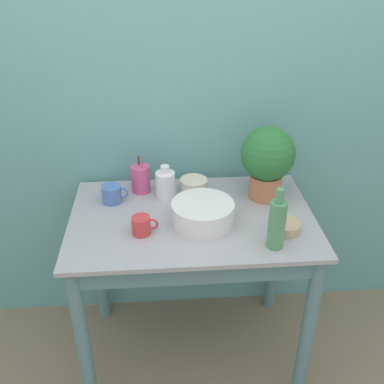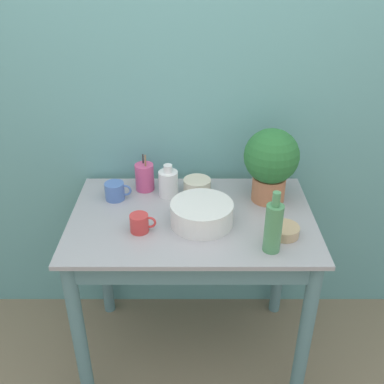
{
  "view_description": "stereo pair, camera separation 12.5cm",
  "coord_description": "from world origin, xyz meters",
  "views": [
    {
      "loc": [
        -0.12,
        -1.29,
        1.9
      ],
      "look_at": [
        0.0,
        0.34,
        0.96
      ],
      "focal_mm": 42.0,
      "sensor_mm": 36.0,
      "label": 1
    },
    {
      "loc": [
        0.0,
        -1.29,
        1.9
      ],
      "look_at": [
        0.0,
        0.34,
        0.96
      ],
      "focal_mm": 42.0,
      "sensor_mm": 36.0,
      "label": 2
    }
  ],
  "objects": [
    {
      "name": "mug_blue",
      "position": [
        -0.35,
        0.49,
        0.88
      ],
      "size": [
        0.12,
        0.09,
        0.08
      ],
      "color": "#4C70B7",
      "rests_on": "counter_table"
    },
    {
      "name": "potted_plant",
      "position": [
        0.35,
        0.49,
        1.03
      ],
      "size": [
        0.24,
        0.24,
        0.34
      ],
      "color": "#B7704C",
      "rests_on": "counter_table"
    },
    {
      "name": "mug_red",
      "position": [
        -0.21,
        0.23,
        0.87
      ],
      "size": [
        0.11,
        0.08,
        0.08
      ],
      "color": "#C63838",
      "rests_on": "counter_table"
    },
    {
      "name": "bowl_wash_large",
      "position": [
        0.04,
        0.29,
        0.88
      ],
      "size": [
        0.26,
        0.26,
        0.1
      ],
      "color": "silver",
      "rests_on": "counter_table"
    },
    {
      "name": "bowl_small_tan",
      "position": [
        0.37,
        0.2,
        0.86
      ],
      "size": [
        0.12,
        0.12,
        0.04
      ],
      "color": "tan",
      "rests_on": "counter_table"
    },
    {
      "name": "bottle_tall",
      "position": [
        0.31,
        0.1,
        0.94
      ],
      "size": [
        0.07,
        0.07,
        0.26
      ],
      "color": "#4C8C59",
      "rests_on": "counter_table"
    },
    {
      "name": "bottle_short",
      "position": [
        -0.11,
        0.52,
        0.9
      ],
      "size": [
        0.09,
        0.09,
        0.16
      ],
      "color": "white",
      "rests_on": "counter_table"
    },
    {
      "name": "bowl_small_cream",
      "position": [
        0.02,
        0.56,
        0.87
      ],
      "size": [
        0.13,
        0.13,
        0.06
      ],
      "color": "beige",
      "rests_on": "counter_table"
    },
    {
      "name": "utensil_cup",
      "position": [
        -0.22,
        0.58,
        0.9
      ],
      "size": [
        0.09,
        0.09,
        0.18
      ],
      "color": "#CC4C7F",
      "rests_on": "counter_table"
    },
    {
      "name": "counter_table",
      "position": [
        0.0,
        0.32,
        0.65
      ],
      "size": [
        1.06,
        0.69,
        0.84
      ],
      "color": "slate",
      "rests_on": "ground_plane"
    },
    {
      "name": "wall_back",
      "position": [
        0.0,
        0.74,
        1.2
      ],
      "size": [
        6.0,
        0.05,
        2.4
      ],
      "color": "#609E9E",
      "rests_on": "ground_plane"
    }
  ]
}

